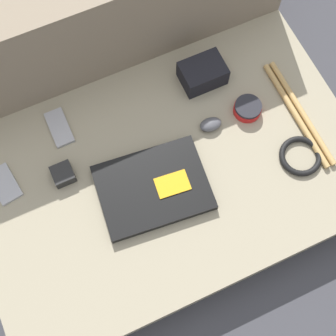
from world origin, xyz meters
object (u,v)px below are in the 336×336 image
(computer_mouse, at_px, (211,124))
(speaker_puck, at_px, (248,108))
(charger_brick, at_px, (63,174))
(camera_pouch, at_px, (203,73))
(phone_silver, at_px, (59,128))
(laptop, at_px, (153,188))
(phone_black, at_px, (5,184))

(computer_mouse, height_order, speaker_puck, speaker_puck)
(charger_brick, bearing_deg, computer_mouse, -4.22)
(charger_brick, bearing_deg, speaker_puck, -3.27)
(speaker_puck, distance_m, charger_brick, 0.56)
(computer_mouse, height_order, charger_brick, charger_brick)
(computer_mouse, height_order, camera_pouch, camera_pouch)
(phone_silver, relative_size, camera_pouch, 0.90)
(laptop, bearing_deg, phone_black, 159.73)
(computer_mouse, distance_m, charger_brick, 0.44)
(laptop, distance_m, charger_brick, 0.25)
(laptop, bearing_deg, phone_silver, 127.63)
(laptop, distance_m, phone_silver, 0.33)
(laptop, height_order, speaker_puck, speaker_puck)
(computer_mouse, xyz_separation_m, camera_pouch, (0.05, 0.15, 0.02))
(computer_mouse, bearing_deg, camera_pouch, 77.98)
(phone_black, xyz_separation_m, camera_pouch, (0.64, 0.07, 0.03))
(laptop, bearing_deg, speaker_puck, 22.91)
(speaker_puck, height_order, phone_black, speaker_puck)
(computer_mouse, distance_m, camera_pouch, 0.16)
(laptop, relative_size, charger_brick, 5.43)
(phone_silver, height_order, charger_brick, charger_brick)
(phone_black, bearing_deg, speaker_puck, -14.21)
(laptop, xyz_separation_m, speaker_puck, (0.34, 0.10, 0.00))
(speaker_puck, height_order, phone_silver, speaker_puck)
(computer_mouse, distance_m, phone_silver, 0.43)
(laptop, height_order, phone_black, laptop)
(phone_silver, distance_m, phone_black, 0.22)
(charger_brick, bearing_deg, phone_black, 164.15)
(laptop, distance_m, computer_mouse, 0.25)
(phone_silver, height_order, phone_black, phone_silver)
(laptop, xyz_separation_m, computer_mouse, (0.23, 0.10, 0.00))
(computer_mouse, relative_size, phone_black, 0.58)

